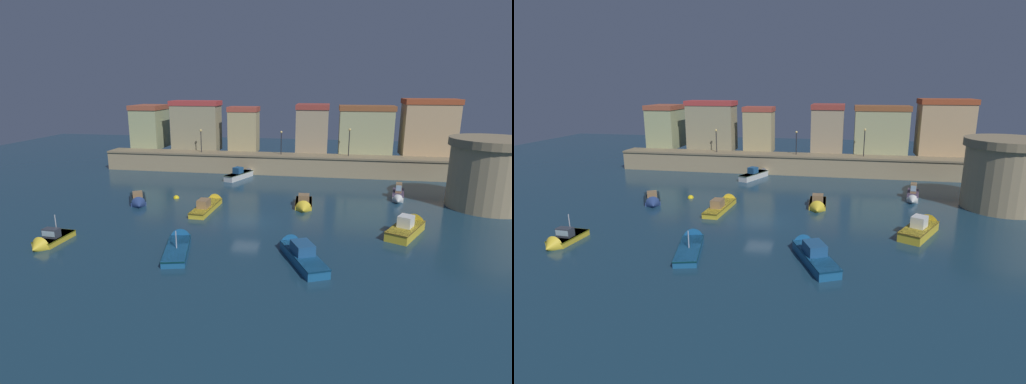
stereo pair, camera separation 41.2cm
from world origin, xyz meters
The scene contains 17 objects.
ground_plane centered at (0.00, 0.00, 0.00)m, with size 120.19×120.19×0.00m, color #19384C.
quay_wall centered at (0.00, 21.65, 1.40)m, with size 49.88×3.54×2.77m.
old_town_backdrop centered at (2.17, 25.50, 6.16)m, with size 47.65×5.92×7.90m.
fortress_tower centered at (23.64, 8.80, 3.65)m, with size 8.43×8.43×7.18m.
quay_lamp_0 centered at (-10.91, 21.65, 4.97)m, with size 0.32×0.32×3.29m.
quay_lamp_1 centered at (0.80, 21.65, 4.97)m, with size 0.32×0.32×3.30m.
quay_lamp_2 centered at (10.11, 21.65, 5.27)m, with size 0.32×0.32×3.81m.
moored_boat_0 centered at (14.46, -0.30, 0.51)m, with size 4.51×6.39×2.22m.
moored_boat_1 centered at (5.47, -7.28, 0.48)m, with size 4.46×7.23×1.88m.
moored_boat_2 centered at (-14.30, -8.33, 0.33)m, with size 1.74×4.20×2.67m.
moored_boat_3 centered at (-4.52, 3.66, 0.38)m, with size 1.88×7.34×1.81m.
moored_boat_4 centered at (-3.92, -6.91, 0.28)m, with size 3.21×6.85×2.40m.
moored_boat_5 centered at (-12.46, 3.80, 0.34)m, with size 3.70×5.16×1.59m.
moored_boat_6 centered at (5.07, 5.28, 0.36)m, with size 1.87×4.75×1.85m.
moored_boat_7 centered at (-4.09, 18.02, 0.50)m, with size 3.70×6.44×1.84m.
moored_boat_8 centered at (15.18, 10.38, 0.48)m, with size 1.93×5.10×1.97m.
mooring_buoy_0 centered at (-9.22, 6.54, 0.00)m, with size 0.67×0.67×0.67m, color yellow.
Camera 1 is at (7.22, -35.30, 12.38)m, focal length 28.66 mm.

